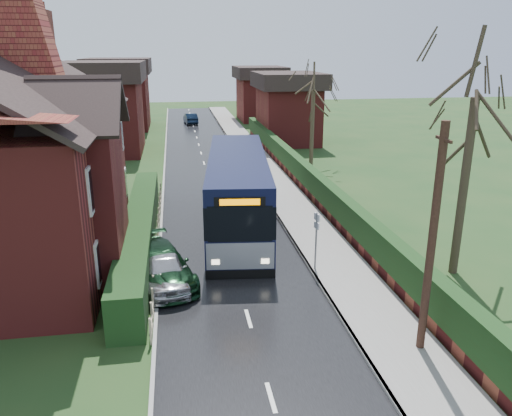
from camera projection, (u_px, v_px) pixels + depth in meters
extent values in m
plane|color=#2C411C|center=(241.00, 292.00, 18.55)|extent=(140.00, 140.00, 0.00)
cube|color=black|center=(217.00, 210.00, 27.94)|extent=(6.00, 100.00, 0.02)
cube|color=slate|center=(291.00, 205.00, 28.57)|extent=(2.50, 100.00, 0.14)
cube|color=gray|center=(271.00, 206.00, 28.39)|extent=(0.12, 100.00, 0.14)
cube|color=gray|center=(162.00, 212.00, 27.46)|extent=(0.12, 100.00, 0.10)
cube|color=black|center=(140.00, 231.00, 22.41)|extent=(1.20, 16.00, 1.60)
cube|color=maroon|center=(317.00, 200.00, 28.74)|extent=(0.30, 50.00, 0.60)
cube|color=black|center=(318.00, 185.00, 28.46)|extent=(0.60, 50.00, 1.20)
cube|color=maroon|center=(12.00, 189.00, 20.95)|extent=(8.00, 14.00, 6.00)
cube|color=maroon|center=(87.00, 206.00, 18.67)|extent=(2.50, 4.00, 6.00)
cube|color=brown|center=(41.00, 35.00, 22.97)|extent=(0.90, 1.40, 2.20)
cube|color=silver|center=(99.00, 261.00, 17.30)|extent=(0.08, 1.20, 1.60)
cube|color=black|center=(100.00, 261.00, 17.31)|extent=(0.03, 0.95, 1.35)
cube|color=silver|center=(91.00, 189.00, 16.51)|extent=(0.08, 1.20, 1.60)
cube|color=black|center=(92.00, 189.00, 16.51)|extent=(0.03, 0.95, 1.35)
cube|color=silver|center=(112.00, 223.00, 21.06)|extent=(0.08, 1.20, 1.60)
cube|color=black|center=(113.00, 223.00, 21.07)|extent=(0.03, 0.95, 1.35)
cube|color=silver|center=(106.00, 163.00, 20.27)|extent=(0.08, 1.20, 1.60)
cube|color=black|center=(107.00, 163.00, 20.27)|extent=(0.03, 0.95, 1.35)
cube|color=silver|center=(121.00, 196.00, 24.82)|extent=(0.08, 1.20, 1.60)
cube|color=black|center=(121.00, 196.00, 24.82)|extent=(0.03, 0.95, 1.35)
cube|color=silver|center=(116.00, 145.00, 24.03)|extent=(0.08, 1.20, 1.60)
cube|color=black|center=(117.00, 145.00, 24.03)|extent=(0.03, 0.95, 1.35)
cube|color=silver|center=(125.00, 184.00, 27.17)|extent=(0.08, 1.20, 1.60)
cube|color=black|center=(126.00, 184.00, 27.17)|extent=(0.03, 0.95, 1.35)
cube|color=silver|center=(121.00, 136.00, 26.37)|extent=(0.08, 1.20, 1.60)
cube|color=black|center=(122.00, 136.00, 26.38)|extent=(0.03, 0.95, 1.35)
cube|color=black|center=(238.00, 208.00, 24.96)|extent=(4.06, 12.30, 1.25)
cube|color=black|center=(238.00, 183.00, 24.56)|extent=(4.08, 12.30, 1.32)
cube|color=black|center=(237.00, 163.00, 24.25)|extent=(4.06, 12.30, 0.72)
cube|color=black|center=(238.00, 223.00, 25.21)|extent=(4.06, 12.30, 0.38)
cube|color=gray|center=(240.00, 256.00, 19.27)|extent=(2.63, 0.41, 1.10)
cube|color=black|center=(240.00, 224.00, 18.84)|extent=(2.46, 0.35, 1.43)
cube|color=black|center=(240.00, 202.00, 18.57)|extent=(1.92, 0.29, 0.38)
cube|color=#FF8C00|center=(240.00, 202.00, 18.53)|extent=(1.50, 0.21, 0.24)
cube|color=black|center=(241.00, 273.00, 19.49)|extent=(2.69, 0.44, 0.33)
cube|color=#FFF2CC|center=(216.00, 262.00, 19.23)|extent=(0.31, 0.08, 0.20)
cube|color=#FFF2CC|center=(265.00, 261.00, 19.33)|extent=(0.31, 0.08, 0.20)
cylinder|color=black|center=(211.00, 247.00, 21.37)|extent=(0.42, 1.08, 1.05)
cylinder|color=black|center=(268.00, 245.00, 21.49)|extent=(0.42, 1.08, 1.05)
cylinder|color=black|center=(215.00, 196.00, 28.72)|extent=(0.42, 1.08, 1.05)
cylinder|color=black|center=(258.00, 195.00, 28.84)|extent=(0.42, 1.08, 1.05)
imported|color=#B3B2B7|center=(164.00, 269.00, 18.85)|extent=(2.16, 4.22, 1.38)
imported|color=black|center=(161.00, 265.00, 19.18)|extent=(3.14, 5.08, 1.37)
imported|color=#101E32|center=(191.00, 118.00, 59.62)|extent=(1.73, 3.89, 1.24)
cylinder|color=slate|center=(316.00, 243.00, 19.82)|extent=(0.07, 0.07, 2.53)
cube|color=silver|center=(317.00, 217.00, 19.49)|extent=(0.14, 0.38, 0.29)
cube|color=silver|center=(317.00, 226.00, 19.60)|extent=(0.12, 0.34, 0.25)
cylinder|color=black|center=(432.00, 244.00, 13.89)|extent=(0.24, 0.24, 6.86)
cube|color=black|center=(444.00, 139.00, 13.00)|extent=(0.15, 0.89, 0.08)
cylinder|color=#32281D|center=(463.00, 189.00, 19.11)|extent=(0.33, 0.33, 6.95)
cylinder|color=#3D3124|center=(312.00, 129.00, 37.66)|extent=(0.31, 0.31, 5.69)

